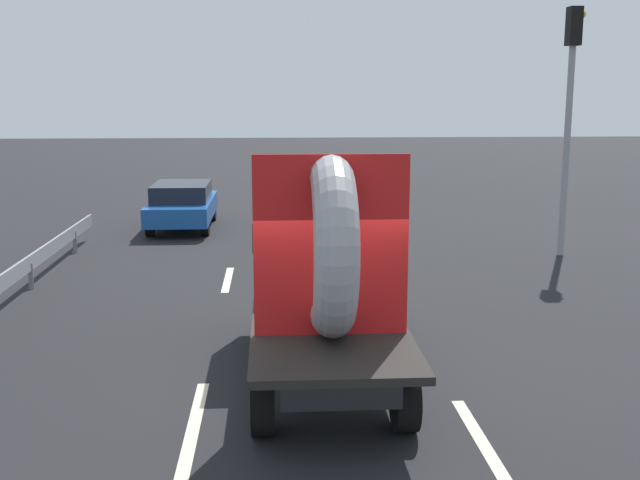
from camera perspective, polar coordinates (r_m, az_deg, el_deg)
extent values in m
plane|color=black|center=(10.59, -0.25, -11.36)|extent=(120.00, 120.00, 0.00)
cylinder|color=black|center=(12.51, -4.11, -5.83)|extent=(0.28, 0.83, 0.83)
cylinder|color=black|center=(12.61, 3.68, -5.70)|extent=(0.28, 0.83, 0.83)
cylinder|color=black|center=(9.32, -4.27, -11.85)|extent=(0.28, 0.83, 0.83)
cylinder|color=black|center=(9.44, 6.31, -11.56)|extent=(0.28, 0.83, 0.83)
cube|color=black|center=(10.80, 0.33, -6.24)|extent=(1.30, 5.43, 0.25)
cube|color=silver|center=(12.24, -0.20, -0.33)|extent=(2.00, 2.06, 1.35)
cube|color=black|center=(12.13, -0.19, 1.00)|extent=(2.02, 1.95, 0.44)
cube|color=black|center=(9.77, 0.75, -7.04)|extent=(2.00, 3.37, 0.10)
cube|color=black|center=(11.19, 0.13, -1.53)|extent=(1.80, 0.08, 1.10)
torus|color=#9E9EA3|center=(9.33, 0.84, -0.47)|extent=(0.52, 2.24, 2.24)
cube|color=red|center=(9.33, 0.84, -0.47)|extent=(1.90, 0.03, 2.24)
cylinder|color=black|center=(24.82, -11.61, 2.14)|extent=(0.22, 0.64, 0.64)
cylinder|color=black|center=(24.65, -8.03, 2.19)|extent=(0.22, 0.64, 0.64)
cylinder|color=black|center=(22.21, -12.55, 1.08)|extent=(0.22, 0.64, 0.64)
cylinder|color=black|center=(22.02, -8.55, 1.14)|extent=(0.22, 0.64, 0.64)
cube|color=#194C99|center=(23.37, -10.19, 2.33)|extent=(1.79, 4.18, 0.55)
cube|color=black|center=(23.20, -10.26, 3.57)|extent=(1.61, 2.34, 0.50)
cylinder|color=gray|center=(19.81, 17.86, 6.18)|extent=(0.16, 0.16, 5.11)
cube|color=black|center=(19.82, 18.38, 14.87)|extent=(0.30, 0.36, 0.90)
sphere|color=yellow|center=(19.90, 18.91, 15.63)|extent=(0.20, 0.20, 0.20)
cylinder|color=slate|center=(16.98, -20.73, -2.52)|extent=(0.10, 0.10, 0.55)
cylinder|color=slate|center=(20.40, -17.78, -0.16)|extent=(0.10, 0.10, 0.55)
cube|color=beige|center=(9.72, -9.42, -13.61)|extent=(0.16, 2.87, 0.01)
cube|color=beige|center=(16.85, -6.88, -2.93)|extent=(0.16, 2.26, 0.01)
cube|color=beige|center=(9.35, 12.13, -14.73)|extent=(0.16, 2.61, 0.01)
cube|color=beige|center=(16.55, 4.91, -3.14)|extent=(0.16, 2.15, 0.01)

